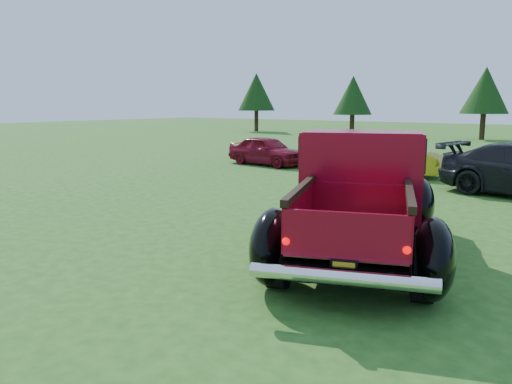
# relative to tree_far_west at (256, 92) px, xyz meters

# --- Properties ---
(ground) EXTENTS (120.00, 120.00, 0.00)m
(ground) POSITION_rel_tree_far_west_xyz_m (22.00, -30.00, -3.52)
(ground) COLOR #275518
(ground) RESTS_ON ground
(tree_far_west) EXTENTS (3.33, 3.33, 5.20)m
(tree_far_west) POSITION_rel_tree_far_west_xyz_m (0.00, 0.00, 0.00)
(tree_far_west) COLOR #332114
(tree_far_west) RESTS_ON ground
(tree_west) EXTENTS (2.94, 2.94, 4.60)m
(tree_west) POSITION_rel_tree_far_west_xyz_m (10.00, -1.00, -0.41)
(tree_west) COLOR #332114
(tree_west) RESTS_ON ground
(tree_mid_left) EXTENTS (3.20, 3.20, 5.00)m
(tree_mid_left) POSITION_rel_tree_far_west_xyz_m (19.00, 1.00, -0.14)
(tree_mid_left) COLOR #332114
(tree_mid_left) RESTS_ON ground
(pickup_truck) EXTENTS (4.12, 5.83, 2.04)m
(pickup_truck) POSITION_rel_tree_far_west_xyz_m (23.80, -28.73, -2.55)
(pickup_truck) COLOR black
(pickup_truck) RESTS_ON ground
(show_car_red) EXTENTS (3.62, 1.79, 1.19)m
(show_car_red) POSITION_rel_tree_far_west_xyz_m (15.50, -19.94, -2.93)
(show_car_red) COLOR maroon
(show_car_red) RESTS_ON ground
(show_car_yellow) EXTENTS (4.16, 1.91, 1.32)m
(show_car_yellow) POSITION_rel_tree_far_west_xyz_m (20.50, -19.80, -2.86)
(show_car_yellow) COLOR gold
(show_car_yellow) RESTS_ON ground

